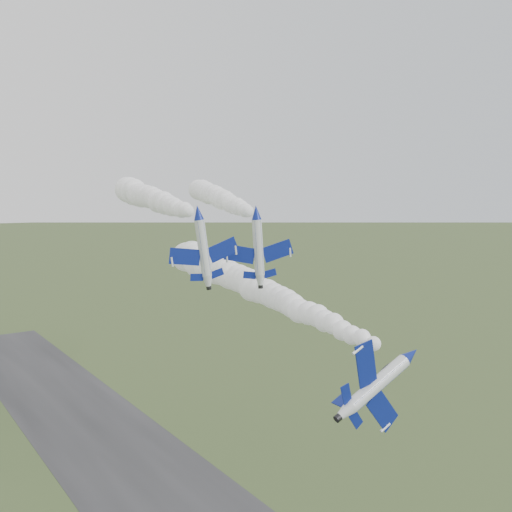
# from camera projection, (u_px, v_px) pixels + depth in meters

# --- Properties ---
(runway) EXTENTS (24.00, 260.00, 0.04)m
(runway) POSITION_uv_depth(u_px,v_px,m) (171.00, 505.00, 86.87)
(runway) COLOR #29292C
(runway) RESTS_ON ground
(jet_lead) EXTENTS (4.88, 13.11, 9.88)m
(jet_lead) POSITION_uv_depth(u_px,v_px,m) (411.00, 355.00, 63.16)
(jet_lead) COLOR silver
(smoke_trail_jet_lead) EXTENTS (7.60, 61.81, 5.92)m
(smoke_trail_jet_lead) POSITION_uv_depth(u_px,v_px,m) (257.00, 288.00, 91.77)
(smoke_trail_jet_lead) COLOR white
(jet_pair_left) EXTENTS (9.52, 11.26, 2.94)m
(jet_pair_left) POSITION_uv_depth(u_px,v_px,m) (198.00, 212.00, 73.89)
(jet_pair_left) COLOR silver
(smoke_trail_jet_pair_left) EXTENTS (16.53, 51.78, 5.19)m
(smoke_trail_jet_pair_left) POSITION_uv_depth(u_px,v_px,m) (150.00, 198.00, 99.72)
(smoke_trail_jet_pair_left) COLOR white
(jet_pair_right) EXTENTS (9.76, 11.22, 2.90)m
(jet_pair_right) POSITION_uv_depth(u_px,v_px,m) (256.00, 212.00, 78.48)
(jet_pair_right) COLOR silver
(smoke_trail_jet_pair_right) EXTENTS (32.23, 71.01, 5.33)m
(smoke_trail_jet_pair_right) POSITION_uv_depth(u_px,v_px,m) (217.00, 197.00, 116.87)
(smoke_trail_jet_pair_right) COLOR white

